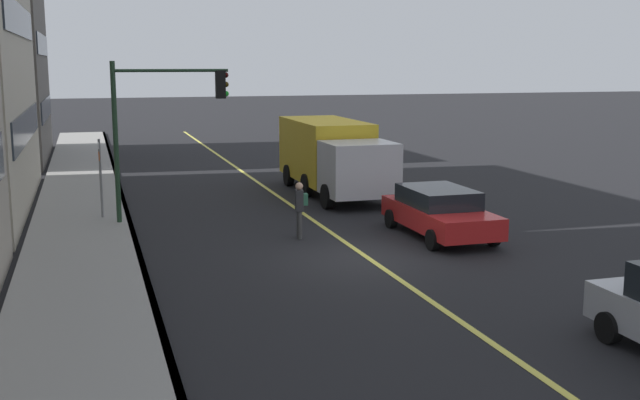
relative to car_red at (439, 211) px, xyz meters
name	(u,v)px	position (x,y,z in m)	size (l,w,h in m)	color
ground	(366,257)	(-1.73, 2.99, -0.77)	(200.00, 200.00, 0.00)	black
sidewalk_slab	(81,275)	(-1.73, 10.38, -0.70)	(80.00, 3.14, 0.15)	gray
curb_edge	(143,271)	(-1.73, 8.89, -0.70)	(80.00, 0.16, 0.15)	slate
lane_stripe_center	(366,256)	(-1.73, 2.99, -0.76)	(80.00, 0.16, 0.01)	#D8CC4C
car_red	(439,211)	(0.00, 0.00, 0.00)	(4.71, 2.11, 1.46)	red
truck_yellow	(333,155)	(8.33, 0.72, 0.80)	(8.07, 2.67, 2.87)	silver
pedestrian_with_backpack	(300,206)	(0.92, 4.11, 0.22)	(0.43, 0.41, 1.70)	#383838
traffic_light_mast	(161,113)	(4.22, 7.77, 2.83)	(0.28, 3.71, 5.24)	#1E3823
street_sign_post	(100,173)	(5.22, 9.72, 0.85)	(0.60, 0.08, 2.74)	slate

